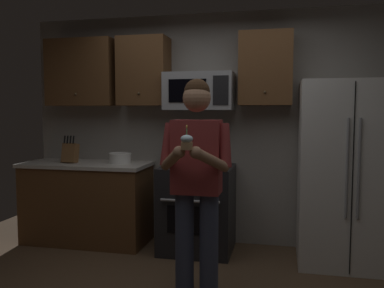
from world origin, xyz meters
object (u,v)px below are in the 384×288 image
at_px(microwave, 200,91).
at_px(cupcake, 187,142).
at_px(oven_range, 197,208).
at_px(bowl_large_white, 120,158).
at_px(refrigerator, 346,173).
at_px(knife_block, 70,153).
at_px(person, 196,176).

distance_m(microwave, cupcake, 1.63).
relative_size(oven_range, cupcake, 5.36).
relative_size(oven_range, bowl_large_white, 3.67).
bearing_deg(refrigerator, bowl_large_white, 177.81).
relative_size(oven_range, knife_block, 2.91).
bearing_deg(knife_block, bowl_large_white, 8.18).
xyz_separation_m(oven_range, person, (0.23, -1.11, 0.53)).
height_order(refrigerator, person, refrigerator).
bearing_deg(microwave, oven_range, -90.02).
bearing_deg(person, oven_range, 101.51).
bearing_deg(microwave, bowl_large_white, -175.78).
relative_size(refrigerator, person, 1.02).
relative_size(microwave, cupcake, 4.26).
relative_size(bowl_large_white, cupcake, 1.46).
relative_size(microwave, refrigerator, 0.41).
bearing_deg(cupcake, person, 90.00).
xyz_separation_m(microwave, knife_block, (-1.47, -0.15, -0.69)).
height_order(microwave, bowl_large_white, microwave).
relative_size(microwave, knife_block, 2.31).
bearing_deg(cupcake, knife_block, 140.31).
bearing_deg(microwave, refrigerator, -6.03).
distance_m(oven_range, bowl_large_white, 1.04).
bearing_deg(oven_range, microwave, 89.98).
bearing_deg(cupcake, microwave, 98.25).
height_order(bowl_large_white, person, person).
xyz_separation_m(refrigerator, bowl_large_white, (-2.40, 0.09, 0.08)).
xyz_separation_m(refrigerator, person, (-1.27, -1.07, 0.10)).
distance_m(bowl_large_white, person, 1.62).
bearing_deg(person, microwave, 100.42).
bearing_deg(bowl_large_white, cupcake, -52.92).
xyz_separation_m(bowl_large_white, person, (1.13, -1.16, 0.01)).
relative_size(refrigerator, cupcake, 10.35).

